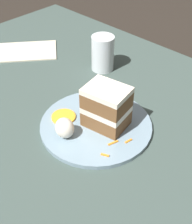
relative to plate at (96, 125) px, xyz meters
The scene contains 9 objects.
ground_plane 0.05m from the plate, 118.87° to the right, with size 6.00×6.00×0.00m, color black.
dining_table 0.04m from the plate, 118.87° to the right, with size 1.39×0.83×0.02m, color #384742.
plate is the anchor object (origin of this frame).
cake_slice 0.06m from the plate, 130.55° to the right, with size 0.11×0.09×0.10m.
cream_dollop 0.09m from the plate, 75.10° to the left, with size 0.05×0.04×0.05m, color silver.
orange_garnish 0.08m from the plate, 28.54° to the left, with size 0.06×0.06×0.00m, color orange.
carrot_shreds_scatter 0.03m from the plate, 139.08° to the right, with size 0.17×0.16×0.00m.
drinking_glass 0.27m from the plate, 50.26° to the right, with size 0.07×0.07×0.10m.
menu_card 0.44m from the plate, 13.43° to the right, with size 0.13×0.21×0.00m, color beige.
Camera 1 is at (-0.37, 0.43, 0.52)m, focal length 50.00 mm.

